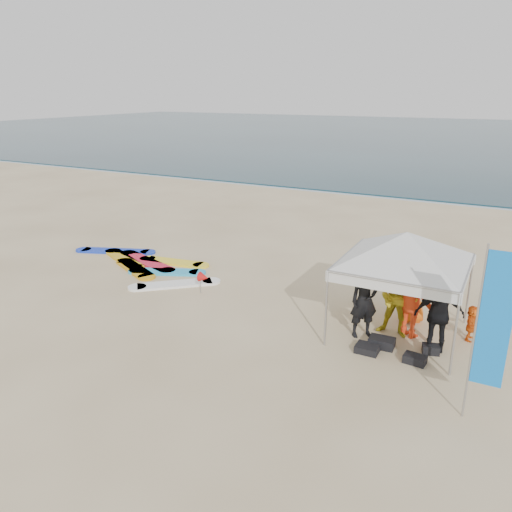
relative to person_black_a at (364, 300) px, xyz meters
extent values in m
plane|color=beige|center=(-4.10, -1.69, -0.92)|extent=(120.00, 120.00, 0.00)
cube|color=#0C2633|center=(-4.10, 58.31, -0.88)|extent=(160.00, 84.00, 0.08)
cube|color=silver|center=(-4.10, 16.51, -0.92)|extent=(160.00, 1.20, 0.01)
imported|color=black|center=(0.00, 0.00, 0.00)|extent=(0.80, 0.77, 1.84)
imported|color=gold|center=(0.68, 0.37, 0.02)|extent=(0.94, 0.75, 1.87)
imported|color=red|center=(0.99, 0.53, 0.05)|extent=(1.43, 1.15, 1.93)
imported|color=black|center=(1.64, 0.03, -0.03)|extent=(1.13, 0.75, 1.78)
imported|color=orange|center=(0.87, 1.32, -0.14)|extent=(0.90, 0.77, 1.56)
imported|color=orange|center=(2.27, 0.96, -0.49)|extent=(0.33, 0.81, 0.85)
cylinder|color=#A5A5A8|center=(-0.62, 1.83, -0.02)|extent=(0.05, 0.05, 1.79)
cylinder|color=#A5A5A8|center=(2.07, 1.83, -0.02)|extent=(0.05, 0.05, 1.79)
cylinder|color=#A5A5A8|center=(-0.62, -0.86, -0.02)|extent=(0.05, 0.05, 1.79)
cylinder|color=#A5A5A8|center=(2.07, -0.86, -0.02)|extent=(0.05, 0.05, 1.79)
cube|color=silver|center=(0.73, -0.86, 0.76)|extent=(2.79, 0.02, 0.24)
cube|color=silver|center=(0.73, 1.83, 0.76)|extent=(2.79, 0.02, 0.24)
cube|color=silver|center=(-0.62, 0.48, 0.76)|extent=(0.02, 2.79, 0.24)
cube|color=silver|center=(2.07, 0.48, 0.76)|extent=(0.02, 2.79, 0.24)
pyramid|color=silver|center=(0.73, 0.48, 1.59)|extent=(3.80, 3.80, 0.72)
cylinder|color=#A5A5A8|center=(2.46, -2.18, 0.69)|extent=(0.04, 0.04, 3.21)
cube|color=#0E79E8|center=(2.73, -2.18, 1.01)|extent=(0.50, 0.03, 2.38)
cylinder|color=#A5A5A8|center=(-4.82, 0.40, -0.62)|extent=(0.02, 0.02, 0.60)
cone|color=red|center=(-4.70, 0.40, -0.42)|extent=(0.28, 0.28, 0.28)
cube|color=black|center=(0.55, -0.34, -0.81)|extent=(0.57, 0.38, 0.22)
cube|color=black|center=(1.35, -0.71, -0.83)|extent=(0.49, 0.35, 0.18)
cube|color=black|center=(0.33, -0.72, -0.84)|extent=(0.50, 0.40, 0.16)
cube|color=black|center=(1.58, -0.12, -0.82)|extent=(0.42, 0.35, 0.20)
cube|color=orange|center=(-7.77, 1.02, -0.88)|extent=(1.87, 1.30, 0.07)
cube|color=yellow|center=(-7.07, 2.15, -0.88)|extent=(2.06, 0.83, 0.07)
cube|color=red|center=(-7.91, 1.77, -0.88)|extent=(2.52, 1.33, 0.07)
cube|color=#2AAAE1|center=(-6.69, 1.27, -0.88)|extent=(2.00, 1.28, 0.07)
cube|color=white|center=(-5.82, 0.52, -0.88)|extent=(2.01, 1.83, 0.07)
cube|color=#1737CB|center=(-9.64, 2.15, -0.88)|extent=(2.43, 1.37, 0.07)
cube|color=gold|center=(-8.76, 1.61, -0.88)|extent=(2.13, 1.44, 0.07)
camera|label=1|loc=(2.70, -10.53, 4.58)|focal=35.00mm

